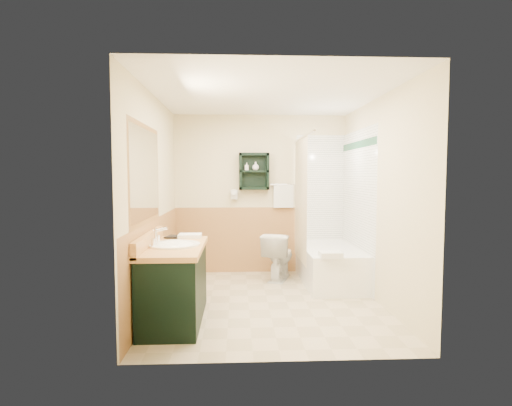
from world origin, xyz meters
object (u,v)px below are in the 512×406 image
(wall_shelf, at_px, (254,171))
(bathtub, at_px, (329,265))
(soap_bottle_b, at_px, (256,167))
(vanity_book, at_px, (167,228))
(hair_dryer, at_px, (234,195))
(vanity, at_px, (175,283))
(toilet, at_px, (279,256))
(soap_bottle_a, at_px, (247,169))

(wall_shelf, height_order, bathtub, wall_shelf)
(soap_bottle_b, bearing_deg, vanity_book, -127.40)
(hair_dryer, xyz_separation_m, bathtub, (1.33, -0.59, -0.95))
(vanity, bearing_deg, soap_bottle_b, 64.70)
(hair_dryer, relative_size, toilet, 0.35)
(soap_bottle_a, xyz_separation_m, soap_bottle_b, (0.13, 0.00, 0.02))
(toilet, bearing_deg, soap_bottle_a, -19.43)
(hair_dryer, relative_size, soap_bottle_b, 1.87)
(bathtub, bearing_deg, vanity_book, -157.69)
(toilet, relative_size, vanity_book, 3.31)
(hair_dryer, height_order, vanity_book, hair_dryer)
(hair_dryer, distance_m, vanity_book, 1.66)
(wall_shelf, relative_size, hair_dryer, 2.29)
(hair_dryer, distance_m, bathtub, 1.73)
(hair_dryer, xyz_separation_m, toilet, (0.64, -0.39, -0.87))
(soap_bottle_a, relative_size, soap_bottle_b, 0.89)
(vanity, xyz_separation_m, bathtub, (1.92, 1.38, -0.14))
(toilet, distance_m, soap_bottle_b, 1.37)
(bathtub, distance_m, soap_bottle_b, 1.78)
(hair_dryer, distance_m, soap_bottle_a, 0.44)
(bathtub, xyz_separation_m, vanity_book, (-2.08, -0.86, 0.63))
(wall_shelf, distance_m, soap_bottle_b, 0.07)
(vanity_book, xyz_separation_m, soap_bottle_b, (1.08, 1.42, 0.73))
(vanity, height_order, soap_bottle_b, soap_bottle_b)
(toilet, bearing_deg, wall_shelf, -27.77)
(soap_bottle_a, bearing_deg, wall_shelf, 2.63)
(wall_shelf, xyz_separation_m, vanity_book, (-1.06, -1.42, -0.67))
(hair_dryer, relative_size, bathtub, 0.16)
(bathtub, distance_m, toilet, 0.72)
(vanity, height_order, vanity_book, vanity_book)
(soap_bottle_b, bearing_deg, hair_dryer, 174.69)
(toilet, relative_size, soap_bottle_b, 5.30)
(toilet, bearing_deg, soap_bottle_b, -29.38)
(vanity, bearing_deg, toilet, 52.09)
(soap_bottle_a, bearing_deg, soap_bottle_b, 0.00)
(vanity, xyz_separation_m, toilet, (1.23, 1.58, -0.06))
(hair_dryer, height_order, soap_bottle_a, soap_bottle_a)
(soap_bottle_b, bearing_deg, toilet, -48.63)
(vanity, xyz_separation_m, soap_bottle_a, (0.79, 1.94, 1.20))
(vanity_book, xyz_separation_m, soap_bottle_a, (0.95, 1.42, 0.71))
(bathtub, distance_m, vanity_book, 2.34)
(toilet, distance_m, soap_bottle_a, 1.38)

